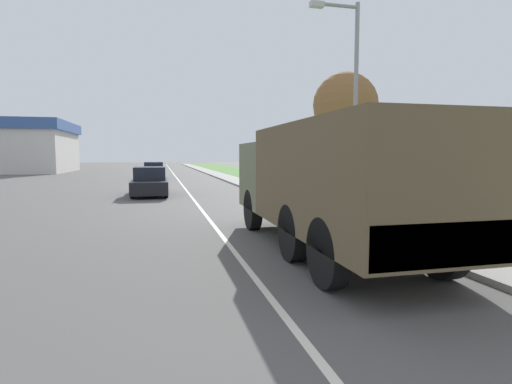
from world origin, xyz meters
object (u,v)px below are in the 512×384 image
Objects in this scene: military_truck at (329,180)px; car_nearest_ahead at (150,182)px; pickup_truck at (438,193)px; lamp_post at (350,90)px; car_second_ahead at (154,171)px.

military_truck is 14.41m from car_nearest_ahead.
military_truck is at bearing -150.39° from pickup_truck.
military_truck reaches higher than car_nearest_ahead.
pickup_truck is 0.75× the size of lamp_post.
military_truck is 1.53× the size of pickup_truck.
car_nearest_ahead is 0.71× the size of lamp_post.
lamp_post is at bearing -75.18° from car_second_ahead.
lamp_post is at bearing 58.34° from military_truck.
lamp_post reaches higher than car_second_ahead.
military_truck is at bearing -81.92° from car_second_ahead.
pickup_truck is at bearing -49.79° from car_nearest_ahead.
military_truck reaches higher than car_second_ahead.
pickup_truck is (9.20, -26.06, 0.22)m from car_second_ahead.
lamp_post is (6.60, -9.75, 3.55)m from car_nearest_ahead.
car_nearest_ahead is at bearing 130.21° from pickup_truck.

